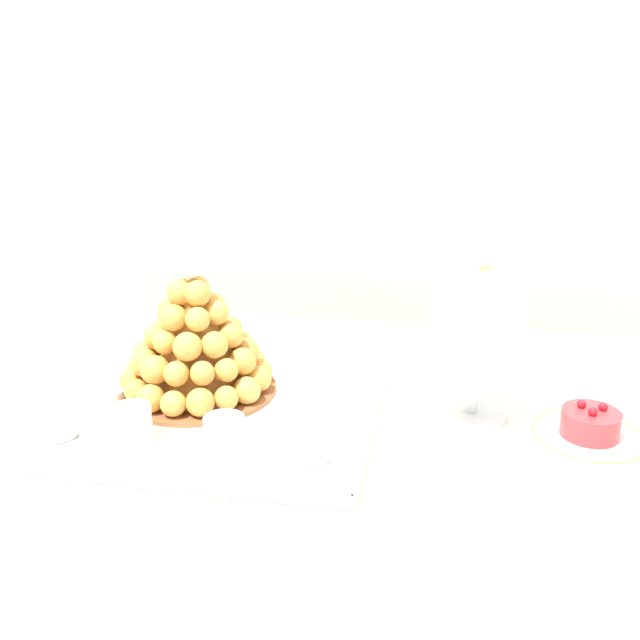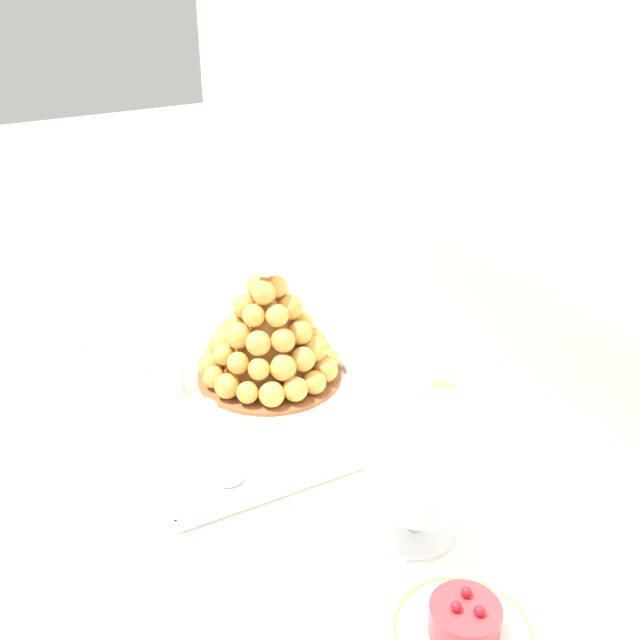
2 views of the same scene
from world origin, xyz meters
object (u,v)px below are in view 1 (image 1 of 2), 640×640
object	(u,v)px
dessert_cup_mid_left	(131,426)
wine_glass	(128,290)
dessert_cup_centre	(224,434)
croquembouche	(196,343)
dessert_cup_left	(56,422)
creme_brulee_ramekin	(98,393)
macaron_goblet	(478,328)
dessert_cup_mid_right	(312,444)
fruit_tart_plate	(589,429)
serving_tray	(205,414)

from	to	relation	value
dessert_cup_mid_left	wine_glass	distance (m)	0.51
dessert_cup_centre	croquembouche	bearing A→B (deg)	120.76
dessert_cup_left	creme_brulee_ramekin	world-z (taller)	dessert_cup_left
creme_brulee_ramekin	macaron_goblet	bearing A→B (deg)	6.51
croquembouche	dessert_cup_left	size ratio (longest dim) A/B	4.33
wine_glass	dessert_cup_mid_right	bearing A→B (deg)	-42.57
dessert_cup_centre	macaron_goblet	xyz separation A→B (m)	(0.36, 0.19, 0.12)
croquembouche	fruit_tart_plate	world-z (taller)	croquembouche
dessert_cup_centre	macaron_goblet	size ratio (longest dim) A/B	0.24
serving_tray	dessert_cup_left	bearing A→B (deg)	-151.21
wine_glass	croquembouche	bearing A→B (deg)	-46.75
dessert_cup_left	dessert_cup_mid_right	xyz separation A→B (m)	(0.40, 0.01, -0.00)
serving_tray	dessert_cup_left	size ratio (longest dim) A/B	8.81
dessert_cup_left	wine_glass	size ratio (longest dim) A/B	0.45
dessert_cup_centre	wine_glass	world-z (taller)	wine_glass
serving_tray	wine_glass	size ratio (longest dim) A/B	3.95
dessert_cup_mid_left	creme_brulee_ramekin	size ratio (longest dim) A/B	0.62
serving_tray	macaron_goblet	bearing A→B (deg)	11.67
dessert_cup_left	fruit_tart_plate	size ratio (longest dim) A/B	0.36
macaron_goblet	dessert_cup_mid_left	bearing A→B (deg)	-158.35
wine_glass	dessert_cup_centre	bearing A→B (deg)	-51.27
wine_glass	fruit_tart_plate	bearing A→B (deg)	-18.73
serving_tray	dessert_cup_mid_right	world-z (taller)	dessert_cup_mid_right
dessert_cup_mid_right	fruit_tart_plate	size ratio (longest dim) A/B	0.31
dessert_cup_left	creme_brulee_ramekin	bearing A→B (deg)	89.02
dessert_cup_mid_left	macaron_goblet	world-z (taller)	macaron_goblet
creme_brulee_ramekin	fruit_tart_plate	size ratio (longest dim) A/B	0.57
dessert_cup_mid_left	creme_brulee_ramekin	distance (m)	0.18
fruit_tart_plate	croquembouche	bearing A→B (deg)	176.61
dessert_cup_mid_left	wine_glass	xyz separation A→B (m)	(-0.22, 0.46, 0.07)
creme_brulee_ramekin	macaron_goblet	xyz separation A→B (m)	(0.63, 0.07, 0.13)
macaron_goblet	wine_glass	xyz separation A→B (m)	(-0.72, 0.26, -0.05)
dessert_cup_left	croquembouche	bearing A→B (deg)	49.61
dessert_cup_mid_left	creme_brulee_ramekin	world-z (taller)	dessert_cup_mid_left
dessert_cup_mid_right	creme_brulee_ramekin	world-z (taller)	dessert_cup_mid_right
macaron_goblet	fruit_tart_plate	world-z (taller)	macaron_goblet
serving_tray	dessert_cup_left	world-z (taller)	dessert_cup_left
dessert_cup_mid_right	fruit_tart_plate	distance (m)	0.43
dessert_cup_centre	dessert_cup_mid_left	bearing A→B (deg)	-175.49
dessert_cup_centre	dessert_cup_mid_right	distance (m)	0.13
dessert_cup_left	dessert_cup_mid_left	distance (m)	0.13
creme_brulee_ramekin	dessert_cup_mid_left	bearing A→B (deg)	-46.41
dessert_cup_left	wine_glass	xyz separation A→B (m)	(-0.09, 0.45, 0.07)
serving_tray	fruit_tart_plate	xyz separation A→B (m)	(0.61, 0.04, 0.01)
dessert_cup_centre	macaron_goblet	distance (m)	0.43
dessert_cup_centre	fruit_tart_plate	world-z (taller)	fruit_tart_plate
serving_tray	dessert_cup_mid_left	bearing A→B (deg)	-123.89
croquembouche	dessert_cup_mid_right	world-z (taller)	croquembouche
dessert_cup_centre	wine_glass	bearing A→B (deg)	128.73
macaron_goblet	fruit_tart_plate	bearing A→B (deg)	-15.49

